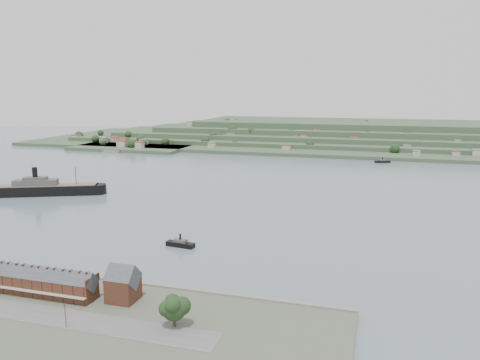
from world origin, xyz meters
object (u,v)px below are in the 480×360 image
(terrace_row, at_px, (30,280))
(tugboat, at_px, (180,244))
(steamship, at_px, (30,189))
(fig_tree, at_px, (174,308))
(gabled_building, at_px, (123,284))

(terrace_row, bearing_deg, tugboat, 65.94)
(steamship, relative_size, fig_tree, 9.05)
(gabled_building, distance_m, fig_tree, 29.06)
(fig_tree, bearing_deg, terrace_row, 172.19)
(gabled_building, relative_size, tugboat, 0.92)
(gabled_building, bearing_deg, terrace_row, -173.88)
(gabled_building, distance_m, steamship, 212.80)
(terrace_row, distance_m, gabled_building, 37.74)
(tugboat, bearing_deg, terrace_row, -114.06)
(steamship, xyz_separation_m, tugboat, (153.84, -74.39, -3.05))
(terrace_row, relative_size, gabled_building, 3.95)
(tugboat, bearing_deg, steamship, 154.19)
(terrace_row, relative_size, steamship, 0.56)
(terrace_row, height_order, tugboat, terrace_row)
(fig_tree, bearing_deg, steamship, 140.67)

